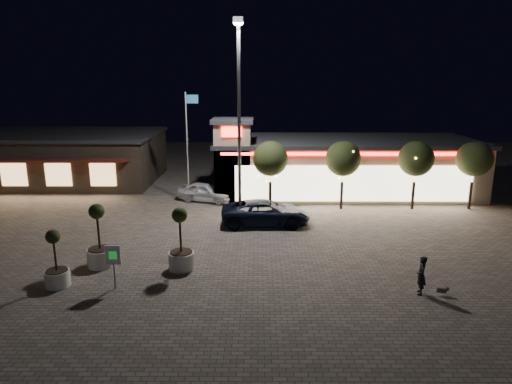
{
  "coord_description": "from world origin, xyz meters",
  "views": [
    {
      "loc": [
        3.15,
        -19.91,
        8.97
      ],
      "look_at": [
        3.03,
        6.0,
        2.46
      ],
      "focal_mm": 32.0,
      "sensor_mm": 36.0,
      "label": 1
    }
  ],
  "objects_px": {
    "valet_sign": "(113,259)",
    "pedestrian": "(421,275)",
    "pickup_truck": "(266,213)",
    "white_sedan": "(206,192)",
    "planter_left": "(100,247)",
    "planter_mid": "(57,269)"
  },
  "relations": [
    {
      "from": "valet_sign",
      "to": "pedestrian",
      "type": "bearing_deg",
      "value": -1.97
    },
    {
      "from": "pickup_truck",
      "to": "white_sedan",
      "type": "relative_size",
      "value": 1.33
    },
    {
      "from": "pickup_truck",
      "to": "planter_left",
      "type": "relative_size",
      "value": 1.76
    },
    {
      "from": "white_sedan",
      "to": "pedestrian",
      "type": "relative_size",
      "value": 2.47
    },
    {
      "from": "pedestrian",
      "to": "planter_left",
      "type": "distance_m",
      "value": 14.91
    },
    {
      "from": "pickup_truck",
      "to": "planter_left",
      "type": "distance_m",
      "value": 10.49
    },
    {
      "from": "pedestrian",
      "to": "valet_sign",
      "type": "xyz_separation_m",
      "value": [
        -13.17,
        0.45,
        0.55
      ]
    },
    {
      "from": "planter_left",
      "to": "pedestrian",
      "type": "bearing_deg",
      "value": -11.34
    },
    {
      "from": "pedestrian",
      "to": "planter_left",
      "type": "bearing_deg",
      "value": -90.07
    },
    {
      "from": "planter_mid",
      "to": "pedestrian",
      "type": "bearing_deg",
      "value": -2.47
    },
    {
      "from": "white_sedan",
      "to": "pedestrian",
      "type": "height_order",
      "value": "pedestrian"
    },
    {
      "from": "planter_mid",
      "to": "planter_left",
      "type": "bearing_deg",
      "value": 62.84
    },
    {
      "from": "pickup_truck",
      "to": "white_sedan",
      "type": "bearing_deg",
      "value": 37.03
    },
    {
      "from": "planter_left",
      "to": "planter_mid",
      "type": "xyz_separation_m",
      "value": [
        -1.15,
        -2.25,
        -0.16
      ]
    },
    {
      "from": "planter_mid",
      "to": "valet_sign",
      "type": "distance_m",
      "value": 2.68
    },
    {
      "from": "pedestrian",
      "to": "planter_mid",
      "type": "bearing_deg",
      "value": -81.2
    },
    {
      "from": "pickup_truck",
      "to": "planter_left",
      "type": "height_order",
      "value": "planter_left"
    },
    {
      "from": "white_sedan",
      "to": "planter_left",
      "type": "distance_m",
      "value": 12.65
    },
    {
      "from": "white_sedan",
      "to": "valet_sign",
      "type": "distance_m",
      "value": 14.74
    },
    {
      "from": "pickup_truck",
      "to": "valet_sign",
      "type": "relative_size",
      "value": 2.79
    },
    {
      "from": "planter_left",
      "to": "valet_sign",
      "type": "xyz_separation_m",
      "value": [
        1.46,
        -2.48,
        0.42
      ]
    },
    {
      "from": "pickup_truck",
      "to": "planter_mid",
      "type": "xyz_separation_m",
      "value": [
        -9.35,
        -8.79,
        0.04
      ]
    }
  ]
}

